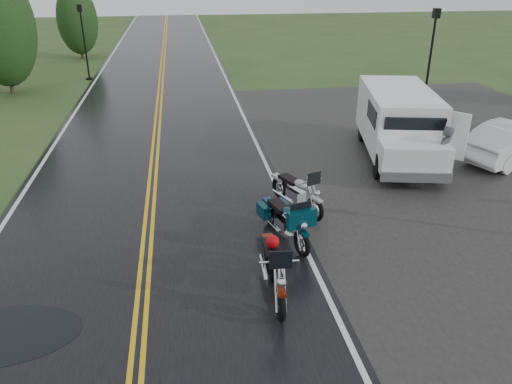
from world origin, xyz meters
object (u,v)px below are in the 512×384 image
Objects in this scene: lamp_post_far_left at (85,43)px; lamp_post_far_right at (430,58)px; motorcycle_silver at (316,200)px; van_white at (382,143)px; motorcycle_teal at (302,233)px; motorcycle_red at (281,291)px; person_at_van at (443,156)px.

lamp_post_far_right is (16.85, -8.64, 0.13)m from lamp_post_far_left.
motorcycle_silver is 0.37× the size of van_white.
motorcycle_teal is 0.54× the size of lamp_post_far_left.
motorcycle_red is at bearing -112.97° from van_white.
lamp_post_far_left is (-13.11, 17.44, 1.20)m from person_at_van.
motorcycle_silver is 21.24m from lamp_post_far_left.
motorcycle_red is at bearing -136.83° from motorcycle_silver.
person_at_van is 0.41× the size of lamp_post_far_right.
motorcycle_teal is 22.50m from lamp_post_far_left.
motorcycle_teal is 1.01× the size of motorcycle_silver.
van_white reaches higher than motorcycle_teal.
person_at_van is 0.43× the size of lamp_post_far_left.
van_white is 1.35× the size of lamp_post_far_right.
motorcycle_teal reaches higher than motorcycle_silver.
motorcycle_teal is 0.38× the size of van_white.
person_at_van is 9.66m from lamp_post_far_right.
motorcycle_teal is at bearing -69.63° from lamp_post_far_left.
person_at_van is 21.85m from lamp_post_far_left.
motorcycle_red is at bearing -73.48° from lamp_post_far_left.
motorcycle_teal is 6.41m from person_at_van.
motorcycle_silver is 3.85m from van_white.
motorcycle_silver is 0.53× the size of lamp_post_far_left.
van_white is at bearing -55.89° from lamp_post_far_left.
person_at_van is at bearing -113.03° from lamp_post_far_right.
motorcycle_red is 0.57× the size of lamp_post_far_left.
lamp_post_far_right reaches higher than motorcycle_silver.
lamp_post_far_right is (9.97, 14.55, 1.54)m from motorcycle_red.
van_white is at bearing -57.96° from person_at_van.
person_at_van reaches higher than motorcycle_red.
motorcycle_teal is at bearing -137.37° from motorcycle_silver.
motorcycle_teal is at bearing -117.80° from van_white.
lamp_post_far_right is (8.27, 10.74, 1.59)m from motorcycle_silver.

